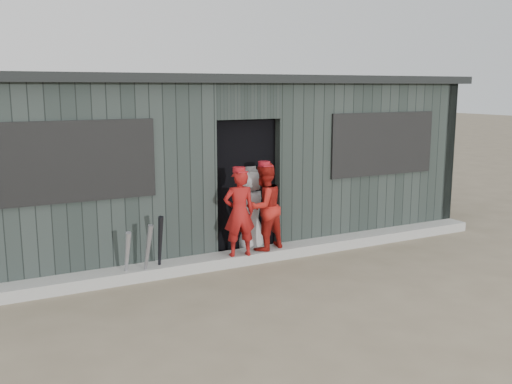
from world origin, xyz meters
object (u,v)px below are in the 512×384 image
player_red_left (239,213)px  player_grey_back (250,211)px  dugout (208,158)px  bat_mid (147,253)px  player_red_right (264,207)px  bat_right (160,246)px  bat_left (127,257)px

player_red_left → player_grey_back: bearing=-121.6°
player_grey_back → dugout: dugout is taller
player_grey_back → dugout: size_ratio=0.16×
bat_mid → player_red_right: size_ratio=0.62×
player_grey_back → bat_mid: bearing=-12.5°
bat_mid → bat_right: size_ratio=0.90×
bat_right → player_grey_back: 1.60m
bat_mid → player_grey_back: player_grey_back is taller
bat_left → player_grey_back: (1.97, 0.45, 0.30)m
player_red_left → bat_right: bearing=8.2°
player_red_right → dugout: bearing=-101.7°
bat_mid → dugout: (1.63, 1.85, 0.91)m
player_red_left → dugout: size_ratio=0.15×
bat_mid → player_grey_back: 1.81m
dugout → player_red_left: bearing=-99.8°
bat_left → bat_right: bearing=3.6°
bat_left → bat_mid: bat_mid is taller
bat_left → player_red_left: player_red_left is taller
player_red_right → dugout: 1.77m
player_red_right → dugout: dugout is taller
bat_mid → player_grey_back: size_ratio=0.60×
bat_right → dugout: size_ratio=0.10×
player_red_left → bat_mid: bearing=11.6°
bat_right → player_grey_back: (1.53, 0.43, 0.22)m
bat_left → player_grey_back: player_grey_back is taller
bat_right → player_grey_back: size_ratio=0.66×
bat_right → player_grey_back: player_grey_back is taller
bat_left → player_red_right: player_red_right is taller
bat_left → player_grey_back: 2.04m
bat_left → bat_mid: 0.26m
player_red_right → bat_left: bearing=-13.2°
bat_right → dugout: bearing=51.0°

